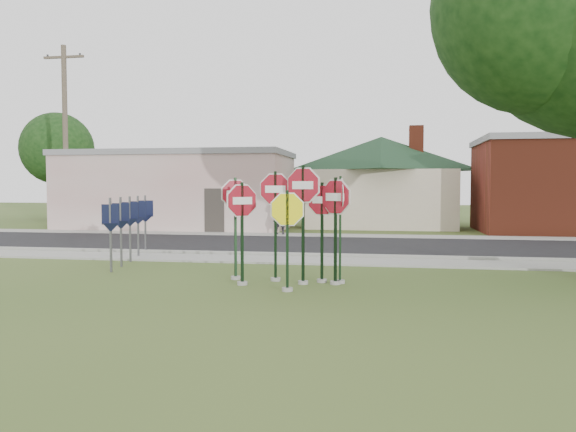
% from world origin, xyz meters
% --- Properties ---
extents(ground, '(120.00, 120.00, 0.00)m').
position_xyz_m(ground, '(0.00, 0.00, 0.00)').
color(ground, '#39531F').
rests_on(ground, ground).
extents(sidewalk_near, '(60.00, 1.60, 0.06)m').
position_xyz_m(sidewalk_near, '(0.00, 5.50, 0.03)').
color(sidewalk_near, gray).
rests_on(sidewalk_near, ground).
extents(road, '(60.00, 7.00, 0.04)m').
position_xyz_m(road, '(0.00, 10.00, 0.02)').
color(road, black).
rests_on(road, ground).
extents(sidewalk_far, '(60.00, 1.60, 0.06)m').
position_xyz_m(sidewalk_far, '(0.00, 14.30, 0.03)').
color(sidewalk_far, gray).
rests_on(sidewalk_far, ground).
extents(curb, '(60.00, 0.20, 0.14)m').
position_xyz_m(curb, '(0.00, 6.50, 0.07)').
color(curb, gray).
rests_on(curb, ground).
extents(stop_sign_center, '(1.12, 0.34, 2.91)m').
position_xyz_m(stop_sign_center, '(0.35, 1.55, 1.86)').
color(stop_sign_center, gray).
rests_on(stop_sign_center, ground).
extents(stop_sign_yellow, '(1.01, 0.24, 2.32)m').
position_xyz_m(stop_sign_yellow, '(0.14, 0.61, 1.40)').
color(stop_sign_yellow, gray).
rests_on(stop_sign_yellow, ground).
extents(stop_sign_left, '(0.83, 0.70, 2.51)m').
position_xyz_m(stop_sign_left, '(-1.04, 1.20, 1.55)').
color(stop_sign_left, gray).
rests_on(stop_sign_left, ground).
extents(stop_sign_right, '(0.98, 0.63, 2.63)m').
position_xyz_m(stop_sign_right, '(1.10, 1.64, 1.66)').
color(stop_sign_right, gray).
rests_on(stop_sign_right, ground).
extents(stop_sign_back_right, '(1.00, 0.29, 2.50)m').
position_xyz_m(stop_sign_back_right, '(0.76, 1.86, 1.54)').
color(stop_sign_back_right, gray).
rests_on(stop_sign_back_right, ground).
extents(stop_sign_back_left, '(1.08, 0.24, 2.77)m').
position_xyz_m(stop_sign_back_left, '(-0.38, 1.88, 1.75)').
color(stop_sign_back_left, gray).
rests_on(stop_sign_back_left, ground).
extents(stop_sign_far_right, '(0.25, 1.11, 2.66)m').
position_xyz_m(stop_sign_far_right, '(1.20, 1.80, 1.67)').
color(stop_sign_far_right, gray).
rests_on(stop_sign_far_right, ground).
extents(stop_sign_far_left, '(0.85, 0.50, 2.61)m').
position_xyz_m(stop_sign_far_left, '(-1.39, 1.93, 1.60)').
color(stop_sign_far_left, gray).
rests_on(stop_sign_far_left, ground).
extents(route_sign_row, '(1.43, 4.63, 2.00)m').
position_xyz_m(route_sign_row, '(-5.40, 4.50, 1.22)').
color(route_sign_row, '#59595E').
rests_on(route_sign_row, ground).
extents(building_stucco, '(12.20, 6.20, 4.20)m').
position_xyz_m(building_stucco, '(-9.00, 18.00, 2.15)').
color(building_stucco, beige).
rests_on(building_stucco, ground).
extents(building_house, '(11.60, 11.60, 6.20)m').
position_xyz_m(building_house, '(2.00, 22.00, 3.65)').
color(building_house, beige).
rests_on(building_house, ground).
extents(utility_pole_near, '(2.20, 0.26, 9.50)m').
position_xyz_m(utility_pole_near, '(-14.00, 15.20, 4.97)').
color(utility_pole_near, '#493E31').
rests_on(utility_pole_near, ground).
extents(bg_tree_left, '(4.90, 4.90, 7.35)m').
position_xyz_m(bg_tree_left, '(-20.00, 24.00, 4.88)').
color(bg_tree_left, black).
rests_on(bg_tree_left, ground).
extents(pedestrian, '(0.72, 0.51, 1.84)m').
position_xyz_m(pedestrian, '(-2.61, 14.29, 0.98)').
color(pedestrian, black).
rests_on(pedestrian, sidewalk_far).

